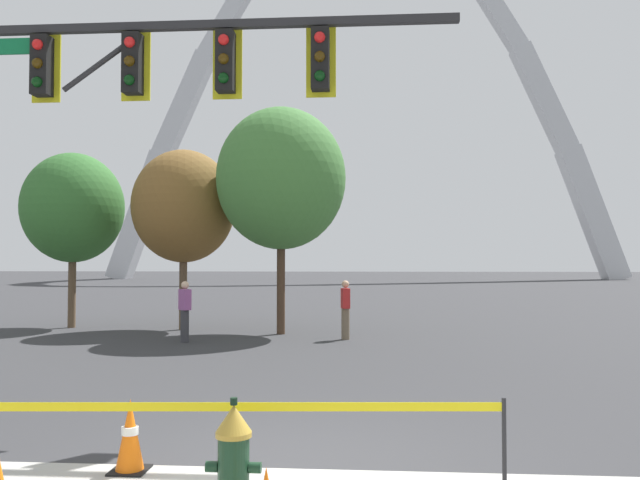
# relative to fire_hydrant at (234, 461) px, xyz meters

# --- Properties ---
(ground_plane) EXTENTS (240.00, 240.00, 0.00)m
(ground_plane) POSITION_rel_fire_hydrant_xyz_m (0.35, 1.30, -0.47)
(ground_plane) COLOR #333335
(fire_hydrant) EXTENTS (0.46, 0.48, 0.99)m
(fire_hydrant) POSITION_rel_fire_hydrant_xyz_m (0.00, 0.00, 0.00)
(fire_hydrant) COLOR black
(fire_hydrant) RESTS_ON ground
(caution_tape_barrier) EXTENTS (5.10, 0.42, 0.89)m
(caution_tape_barrier) POSITION_rel_fire_hydrant_xyz_m (-0.21, 0.45, 0.14)
(caution_tape_barrier) COLOR #232326
(caution_tape_barrier) RESTS_ON ground
(traffic_cone_curb_edge) EXTENTS (0.36, 0.36, 0.73)m
(traffic_cone_curb_edge) POSITION_rel_fire_hydrant_xyz_m (-1.28, 1.06, -0.11)
(traffic_cone_curb_edge) COLOR black
(traffic_cone_curb_edge) RESTS_ON ground
(traffic_signal_gantry) EXTENTS (7.82, 0.44, 6.00)m
(traffic_signal_gantry) POSITION_rel_fire_hydrant_xyz_m (-2.79, 3.89, 3.94)
(traffic_signal_gantry) COLOR #232326
(traffic_signal_gantry) RESTS_ON ground
(monument_arch) EXTENTS (60.68, 2.48, 45.93)m
(monument_arch) POSITION_rel_fire_hydrant_xyz_m (0.35, 69.27, 20.02)
(monument_arch) COLOR silver
(monument_arch) RESTS_ON ground
(tree_far_left) EXTENTS (3.19, 3.19, 5.58)m
(tree_far_left) POSITION_rel_fire_hydrant_xyz_m (-8.28, 14.38, 3.35)
(tree_far_left) COLOR brown
(tree_far_left) RESTS_ON ground
(tree_left_mid) EXTENTS (3.18, 3.18, 5.57)m
(tree_left_mid) POSITION_rel_fire_hydrant_xyz_m (-4.57, 14.05, 3.34)
(tree_left_mid) COLOR brown
(tree_left_mid) RESTS_ON ground
(tree_center_left) EXTENTS (3.77, 3.77, 6.61)m
(tree_center_left) POSITION_rel_fire_hydrant_xyz_m (-1.39, 13.10, 4.05)
(tree_center_left) COLOR #473323
(tree_center_left) RESTS_ON ground
(pedestrian_walking_left) EXTENTS (0.27, 0.38, 1.59)m
(pedestrian_walking_left) POSITION_rel_fire_hydrant_xyz_m (0.52, 11.96, 0.35)
(pedestrian_walking_left) COLOR brown
(pedestrian_walking_left) RESTS_ON ground
(pedestrian_standing_center) EXTENTS (0.38, 0.38, 1.59)m
(pedestrian_standing_center) POSITION_rel_fire_hydrant_xyz_m (-3.65, 11.08, 0.35)
(pedestrian_standing_center) COLOR #38383D
(pedestrian_standing_center) RESTS_ON ground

